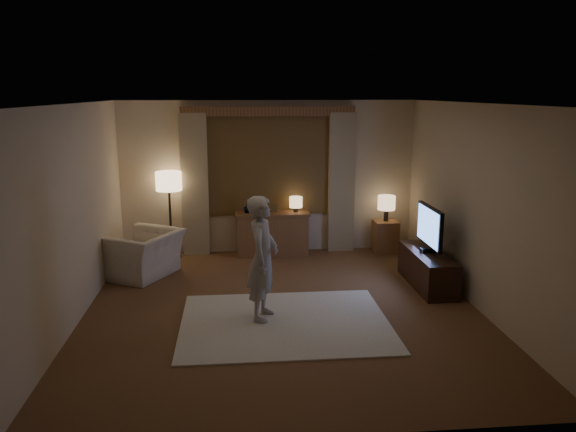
{
  "coord_description": "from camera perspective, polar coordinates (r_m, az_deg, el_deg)",
  "views": [
    {
      "loc": [
        -0.57,
        -6.75,
        2.74
      ],
      "look_at": [
        0.13,
        0.6,
        1.1
      ],
      "focal_mm": 35.0,
      "sensor_mm": 36.0,
      "label": 1
    }
  ],
  "objects": [
    {
      "name": "picture_frame",
      "position": [
        9.48,
        -1.61,
        0.73
      ],
      "size": [
        0.16,
        0.02,
        0.2
      ],
      "primitive_type": "cube",
      "color": "brown",
      "rests_on": "sideboard"
    },
    {
      "name": "table_lamp_sideboard",
      "position": [
        9.49,
        0.8,
        1.35
      ],
      "size": [
        0.22,
        0.22,
        0.3
      ],
      "color": "black",
      "rests_on": "sideboard"
    },
    {
      "name": "person",
      "position": [
        6.77,
        -2.59,
        -4.3
      ],
      "size": [
        0.51,
        0.64,
        1.52
      ],
      "primitive_type": "imported",
      "rotation": [
        0.0,
        0.0,
        1.28
      ],
      "color": "#B7B0A9",
      "rests_on": "rug"
    },
    {
      "name": "room",
      "position": [
        7.41,
        -0.93,
        1.61
      ],
      "size": [
        5.04,
        5.54,
        2.64
      ],
      "color": "brown",
      "rests_on": "ground"
    },
    {
      "name": "tv",
      "position": [
        8.16,
        14.19,
        -1.12
      ],
      "size": [
        0.23,
        0.92,
        0.67
      ],
      "color": "black",
      "rests_on": "tv_stand"
    },
    {
      "name": "floor_lamp",
      "position": [
        9.44,
        -12.01,
        3.01
      ],
      "size": [
        0.42,
        0.42,
        1.45
      ],
      "color": "black",
      "rests_on": "floor"
    },
    {
      "name": "armchair",
      "position": [
        8.76,
        -14.55,
        -3.77
      ],
      "size": [
        1.3,
        1.36,
        0.68
      ],
      "primitive_type": "imported",
      "rotation": [
        0.0,
        0.0,
        -2.07
      ],
      "color": "beige",
      "rests_on": "floor"
    },
    {
      "name": "tv_stand",
      "position": [
        8.32,
        13.98,
        -5.25
      ],
      "size": [
        0.45,
        1.4,
        0.5
      ],
      "primitive_type": "cube",
      "color": "black",
      "rests_on": "floor"
    },
    {
      "name": "sideboard",
      "position": [
        9.58,
        -1.59,
        -1.91
      ],
      "size": [
        1.2,
        0.4,
        0.7
      ],
      "primitive_type": "cube",
      "color": "brown",
      "rests_on": "floor"
    },
    {
      "name": "rug",
      "position": [
        6.9,
        -0.31,
        -10.77
      ],
      "size": [
        2.5,
        2.0,
        0.02
      ],
      "primitive_type": "cube",
      "color": "beige",
      "rests_on": "floor"
    },
    {
      "name": "plant",
      "position": [
        9.45,
        -4.03,
        0.98
      ],
      "size": [
        0.17,
        0.13,
        0.3
      ],
      "primitive_type": "imported",
      "color": "#999999",
      "rests_on": "sideboard"
    },
    {
      "name": "table_lamp_side",
      "position": [
        9.74,
        9.98,
        1.27
      ],
      "size": [
        0.3,
        0.3,
        0.44
      ],
      "color": "black",
      "rests_on": "side_table"
    },
    {
      "name": "side_table",
      "position": [
        9.87,
        9.85,
        -2.08
      ],
      "size": [
        0.4,
        0.4,
        0.56
      ],
      "primitive_type": "cube",
      "color": "brown",
      "rests_on": "floor"
    }
  ]
}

